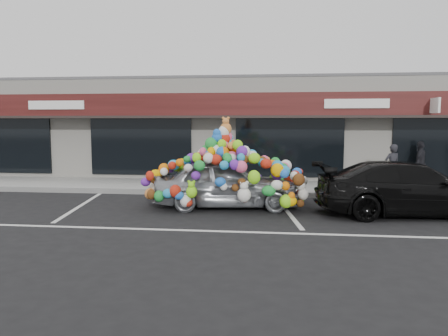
# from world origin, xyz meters

# --- Properties ---
(ground) EXTENTS (90.00, 90.00, 0.00)m
(ground) POSITION_xyz_m (0.00, 0.00, 0.00)
(ground) COLOR black
(ground) RESTS_ON ground
(shop_building) EXTENTS (24.00, 7.20, 4.31)m
(shop_building) POSITION_xyz_m (0.00, 8.44, 2.16)
(shop_building) COLOR white
(shop_building) RESTS_ON ground
(sidewalk) EXTENTS (26.00, 3.00, 0.15)m
(sidewalk) POSITION_xyz_m (0.00, 4.00, 0.07)
(sidewalk) COLOR #9B9B96
(sidewalk) RESTS_ON ground
(kerb) EXTENTS (26.00, 0.18, 0.16)m
(kerb) POSITION_xyz_m (0.00, 2.50, 0.07)
(kerb) COLOR slate
(kerb) RESTS_ON ground
(parking_stripe_left) EXTENTS (0.73, 4.37, 0.01)m
(parking_stripe_left) POSITION_xyz_m (-3.20, 0.20, 0.00)
(parking_stripe_left) COLOR silver
(parking_stripe_left) RESTS_ON ground
(parking_stripe_mid) EXTENTS (0.73, 4.37, 0.01)m
(parking_stripe_mid) POSITION_xyz_m (2.80, 0.20, 0.00)
(parking_stripe_mid) COLOR silver
(parking_stripe_mid) RESTS_ON ground
(lane_line) EXTENTS (14.00, 0.12, 0.01)m
(lane_line) POSITION_xyz_m (2.00, -2.30, 0.00)
(lane_line) COLOR silver
(lane_line) RESTS_ON ground
(toy_car) EXTENTS (3.00, 4.58, 2.57)m
(toy_car) POSITION_xyz_m (1.09, 0.46, 0.87)
(toy_car) COLOR gray
(toy_car) RESTS_ON ground
(black_sedan) EXTENTS (2.49, 5.07, 1.42)m
(black_sedan) POSITION_xyz_m (5.99, 0.04, 0.71)
(black_sedan) COLOR black
(black_sedan) RESTS_ON ground
(pedestrian_a) EXTENTS (0.66, 0.56, 1.55)m
(pedestrian_a) POSITION_xyz_m (6.48, 3.74, 0.92)
(pedestrian_a) COLOR #232228
(pedestrian_a) RESTS_ON sidewalk
(pedestrian_c) EXTENTS (1.01, 0.81, 1.61)m
(pedestrian_c) POSITION_xyz_m (7.80, 4.97, 0.95)
(pedestrian_c) COLOR black
(pedestrian_c) RESTS_ON sidewalk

